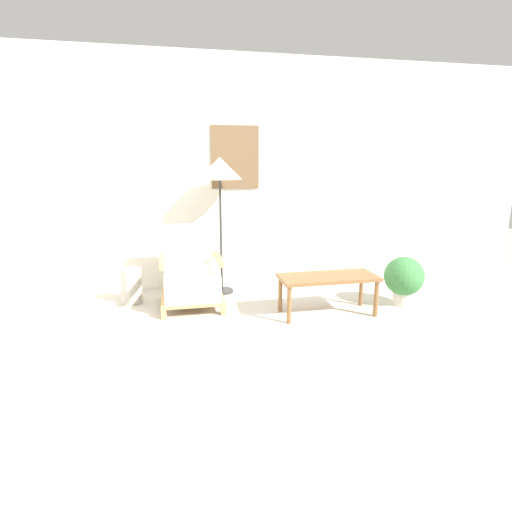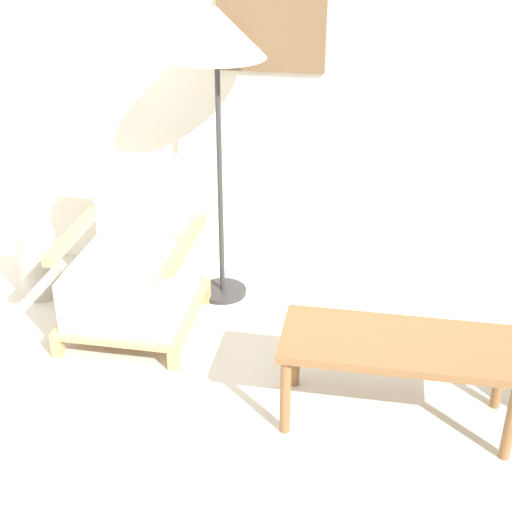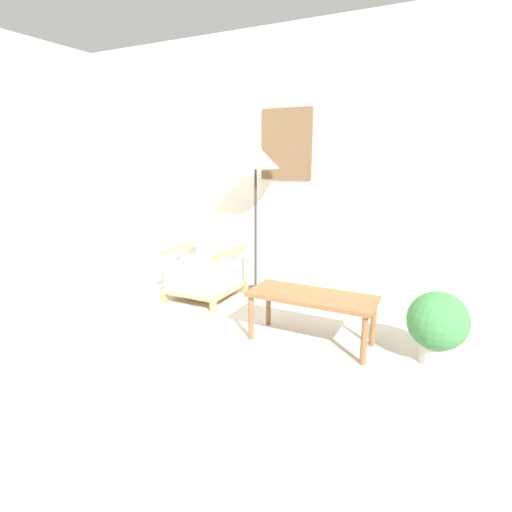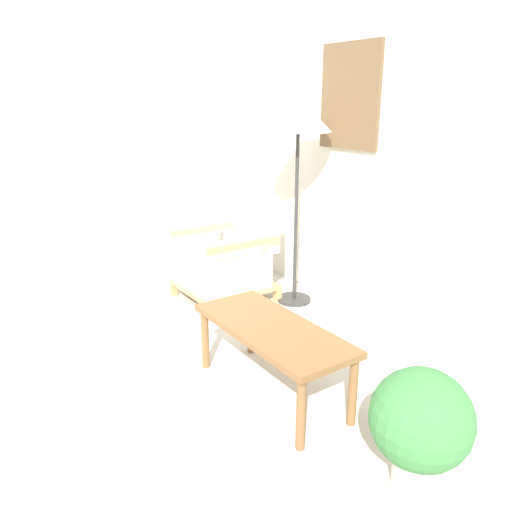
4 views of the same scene
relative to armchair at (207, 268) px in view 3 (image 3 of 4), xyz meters
name	(u,v)px [view 3 (image 3 of 4)]	position (x,y,z in m)	size (l,w,h in m)	color
ground_plane	(161,365)	(0.50, -1.35, -0.31)	(14.00, 14.00, 0.00)	#B7B2A8
wall_back	(281,164)	(0.50, 0.71, 1.04)	(8.00, 0.09, 2.70)	silver
armchair	(207,268)	(0.00, 0.00, 0.00)	(0.63, 0.68, 0.84)	tan
floor_lamp	(256,162)	(0.37, 0.38, 1.07)	(0.48, 0.48, 1.55)	#2D2D2D
coffee_table	(312,300)	(1.32, -0.53, 0.04)	(0.97, 0.40, 0.40)	brown
vase	(172,267)	(-0.63, 0.20, -0.12)	(0.22, 0.22, 0.38)	#9E998E
potted_plant	(437,323)	(2.20, -0.44, -0.01)	(0.41, 0.41, 0.53)	beige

